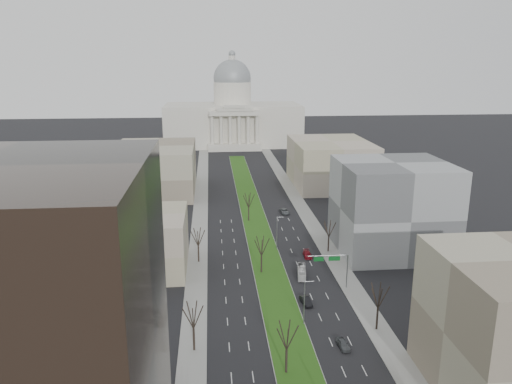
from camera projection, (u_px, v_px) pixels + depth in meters
ground at (255, 221)px, 158.96m from camera, size 600.00×600.00×0.00m
median at (255, 222)px, 157.96m from camera, size 8.00×222.03×0.20m
sidewalk_left at (198, 252)px, 133.34m from camera, size 5.00×330.00×0.15m
sidewalk_right at (327, 247)px, 136.42m from camera, size 5.00×330.00×0.15m
capitol at (233, 117)px, 298.72m from camera, size 80.00×46.00×55.00m
building_beige_left at (132, 242)px, 120.57m from camera, size 26.00×22.00×14.00m
building_grey_right at (392, 207)px, 131.92m from camera, size 28.00×26.00×24.00m
building_far_left at (155, 169)px, 192.06m from camera, size 30.00×40.00×18.00m
building_far_right at (331, 163)px, 203.03m from camera, size 30.00×40.00×18.00m
tree_left_mid at (193, 315)px, 86.36m from camera, size 5.40×5.40×9.72m
tree_left_far at (198, 237)px, 124.89m from camera, size 5.28×5.28×9.50m
tree_right_mid at (379, 295)px, 93.19m from camera, size 5.52×5.52×9.94m
tree_right_far at (329, 229)px, 131.85m from camera, size 5.04×5.04×9.07m
tree_median_a at (287, 335)px, 80.00m from camera, size 5.40×5.40×9.72m
tree_median_b at (261, 246)px, 118.49m from camera, size 5.40×5.40×9.72m
tree_median_c at (249, 200)px, 156.99m from camera, size 5.40×5.40×9.72m
streetlamp_median_b at (305, 302)px, 95.50m from camera, size 1.90×0.20×9.16m
streetlamp_median_c at (277, 232)px, 134.00m from camera, size 1.90×0.20×9.16m
mast_arm_signs at (335, 263)px, 110.49m from camera, size 9.12×0.24×8.09m
car_grey_near at (343, 344)px, 88.83m from camera, size 2.07×4.27×1.41m
car_black at (306, 301)px, 104.73m from camera, size 2.21×4.75×1.51m
car_red at (307, 254)px, 129.79m from camera, size 2.06×4.82×1.39m
car_grey_far at (285, 211)px, 166.48m from camera, size 3.16×5.68×1.50m
box_van at (302, 272)px, 118.16m from camera, size 3.01×7.96×2.17m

